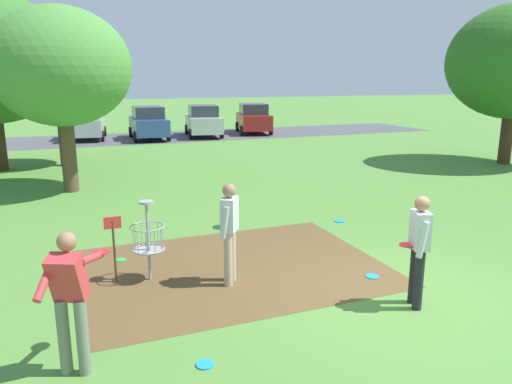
{
  "coord_description": "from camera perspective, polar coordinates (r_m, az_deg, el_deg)",
  "views": [
    {
      "loc": [
        -4.75,
        -5.65,
        3.36
      ],
      "look_at": [
        -1.06,
        3.64,
        1.0
      ],
      "focal_mm": 33.75,
      "sensor_mm": 36.0,
      "label": 1
    }
  ],
  "objects": [
    {
      "name": "frisbee_far_right",
      "position": [
        8.72,
        13.6,
        -9.7
      ],
      "size": [
        0.23,
        0.23,
        0.02
      ],
      "primitive_type": "cylinder",
      "color": "#1E93DB",
      "rests_on": "ground"
    },
    {
      "name": "player_throwing",
      "position": [
        7.52,
        18.72,
        -5.98
      ],
      "size": [
        0.45,
        0.5,
        1.71
      ],
      "color": "#232328",
      "rests_on": "ground"
    },
    {
      "name": "parked_car_rightmost",
      "position": [
        30.78,
        -0.31,
        8.72
      ],
      "size": [
        2.72,
        4.5,
        1.84
      ],
      "color": "maroon",
      "rests_on": "ground"
    },
    {
      "name": "frisbee_by_tee",
      "position": [
        6.17,
        -6.04,
        -19.64
      ],
      "size": [
        0.22,
        0.22,
        0.02
      ],
      "primitive_type": "cylinder",
      "color": "#1E93DB",
      "rests_on": "ground"
    },
    {
      "name": "frisbee_mid_grass",
      "position": [
        11.82,
        9.91,
        -3.4
      ],
      "size": [
        0.26,
        0.26,
        0.02
      ],
      "primitive_type": "cylinder",
      "color": "#1E93DB",
      "rests_on": "ground"
    },
    {
      "name": "tree_far_left",
      "position": [
        15.43,
        -22.12,
        13.51
      ],
      "size": [
        4.03,
        4.03,
        5.41
      ],
      "color": "brown",
      "rests_on": "ground"
    },
    {
      "name": "ground_plane",
      "position": [
        8.11,
        17.06,
        -11.82
      ],
      "size": [
        160.0,
        160.0,
        0.0
      ],
      "primitive_type": "plane",
      "color": "#518438"
    },
    {
      "name": "player_waiting_left",
      "position": [
        7.94,
        -3.17,
        -4.28
      ],
      "size": [
        0.45,
        0.48,
        1.71
      ],
      "color": "tan",
      "rests_on": "ground"
    },
    {
      "name": "parked_car_center_left",
      "position": [
        28.27,
        -12.63,
        8.0
      ],
      "size": [
        2.1,
        4.26,
        1.84
      ],
      "color": "#2D4784",
      "rests_on": "ground"
    },
    {
      "name": "parked_car_leftmost",
      "position": [
        29.23,
        -19.48,
        7.73
      ],
      "size": [
        2.36,
        4.39,
        1.84
      ],
      "color": "#B2B7BC",
      "rests_on": "ground"
    },
    {
      "name": "disc_golf_basket",
      "position": [
        8.32,
        -13.1,
        -5.32
      ],
      "size": [
        0.98,
        0.58,
        1.39
      ],
      "color": "#9E9EA3",
      "rests_on": "ground"
    },
    {
      "name": "tree_near_left",
      "position": [
        20.33,
        -22.42,
        13.18
      ],
      "size": [
        3.46,
        3.46,
        5.17
      ],
      "color": "#422D1E",
      "rests_on": "ground"
    },
    {
      "name": "parking_lot_strip",
      "position": [
        29.11,
        -12.16,
        6.35
      ],
      "size": [
        36.0,
        6.0,
        0.01
      ],
      "primitive_type": "cube",
      "color": "#4C4C51",
      "rests_on": "ground"
    },
    {
      "name": "frisbee_far_left",
      "position": [
        9.56,
        -15.72,
        -7.76
      ],
      "size": [
        0.2,
        0.2,
        0.02
      ],
      "primitive_type": "cylinder",
      "color": "green",
      "rests_on": "ground"
    },
    {
      "name": "player_foreground_watching",
      "position": [
        5.93,
        -21.17,
        -11.26
      ],
      "size": [
        0.87,
        0.9,
        1.71
      ],
      "color": "slate",
      "rests_on": "ground"
    },
    {
      "name": "dirt_tee_pad",
      "position": [
        8.88,
        -2.84,
        -8.93
      ],
      "size": [
        5.38,
        4.0,
        0.01
      ],
      "primitive_type": "cube",
      "color": "brown",
      "rests_on": "ground"
    },
    {
      "name": "parked_car_center_right",
      "position": [
        29.13,
        -6.27,
        8.38
      ],
      "size": [
        2.45,
        4.43,
        1.84
      ],
      "color": "#B2B7BC",
      "rests_on": "ground"
    }
  ]
}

